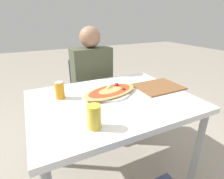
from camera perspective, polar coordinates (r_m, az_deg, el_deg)
The scene contains 8 objects.
ground_plane at distance 1.74m, azimuth 0.01°, elevation -25.95°, with size 14.00×14.00×0.00m, color #9E9384.
dining_table at distance 1.31m, azimuth 0.01°, elevation -5.92°, with size 1.16×0.89×0.75m.
chair_far_seated at distance 2.06m, azimuth -7.28°, elevation -0.63°, with size 0.40×0.40×0.87m.
person_seated at distance 1.89m, azimuth -6.51°, elevation 4.52°, with size 0.40×0.25×1.23m.
pizza_main at distance 1.34m, azimuth -0.55°, elevation -0.69°, with size 0.50×0.34×0.06m.
soda_can at distance 1.31m, azimuth -16.70°, elevation -0.24°, with size 0.07×0.07×0.12m.
drink_glass at distance 0.93m, azimuth -5.87°, elevation -8.87°, with size 0.08×0.08×0.13m.
serving_tray at distance 1.53m, azimuth 14.86°, elevation 0.92°, with size 0.37×0.29×0.01m.
Camera 1 is at (-0.51, -1.04, 1.30)m, focal length 28.00 mm.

